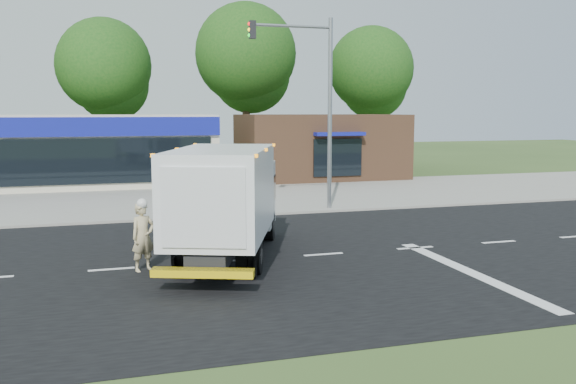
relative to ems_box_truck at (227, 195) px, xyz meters
name	(u,v)px	position (x,y,z in m)	size (l,w,h in m)	color
ground	(323,255)	(2.81, -0.24, -1.86)	(120.00, 120.00, 0.00)	#385123
road_asphalt	(323,255)	(2.81, -0.24, -1.86)	(60.00, 14.00, 0.02)	black
sidewalk	(257,210)	(2.81, 7.96, -1.80)	(60.00, 2.40, 0.12)	gray
parking_apron	(231,194)	(2.81, 13.76, -1.85)	(60.00, 9.00, 0.02)	gray
lane_markings	(385,262)	(4.16, -1.59, -1.84)	(55.20, 7.00, 0.01)	silver
ems_box_truck	(227,195)	(0.00, 0.00, 0.00)	(4.62, 7.60, 3.23)	black
emergency_worker	(143,236)	(-2.36, -0.59, -0.91)	(0.79, 0.69, 1.94)	tan
retail_strip_mall	(51,151)	(-6.19, 19.69, 0.15)	(18.00, 6.20, 4.00)	beige
brown_storefront	(320,146)	(9.81, 19.74, 0.14)	(10.00, 6.70, 4.00)	#382316
traffic_signal_pole	(315,94)	(5.16, 7.36, 3.06)	(3.51, 0.25, 8.00)	gray
background_trees	(179,66)	(1.97, 27.93, 5.52)	(36.77, 7.39, 12.10)	#332114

